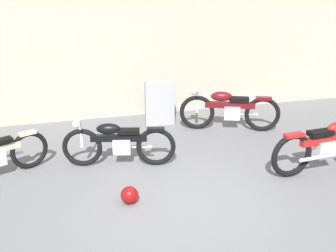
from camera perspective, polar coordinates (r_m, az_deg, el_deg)
The scene contains 7 objects.
ground_plane at distance 6.31m, azimuth 1.44°, elevation -10.76°, with size 40.00×40.00×0.00m, color slate.
building_wall at distance 9.92m, azimuth -6.08°, elevation 9.99°, with size 18.00×0.30×3.02m, color #B2A893.
stone_marker at distance 9.38m, azimuth -1.17°, elevation 3.20°, with size 0.66×0.20×1.01m, color #9E9EA3.
helmet at distance 6.30m, azimuth -5.38°, elevation -9.51°, with size 0.27×0.27×0.27m, color maroon.
motorcycle_red at distance 7.66m, azimuth 21.39°, elevation -2.42°, with size 2.24×0.63×1.00m.
motorcycle_maroon at distance 9.13m, azimuth 8.44°, elevation 2.30°, with size 2.09×0.99×0.99m.
motorcycle_black at distance 7.38m, azimuth -6.95°, elevation -2.33°, with size 1.99×0.73×0.91m.
Camera 1 is at (-1.60, -5.18, 3.25)m, focal length 43.91 mm.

